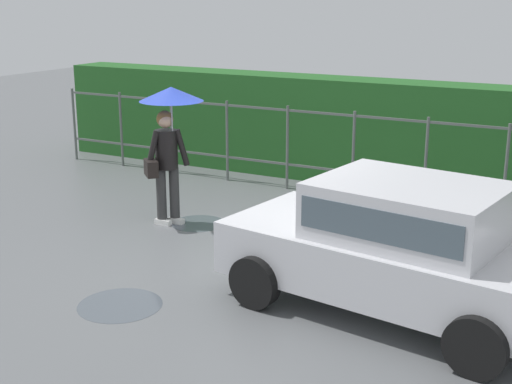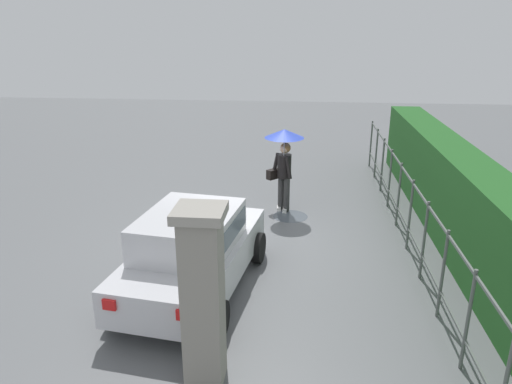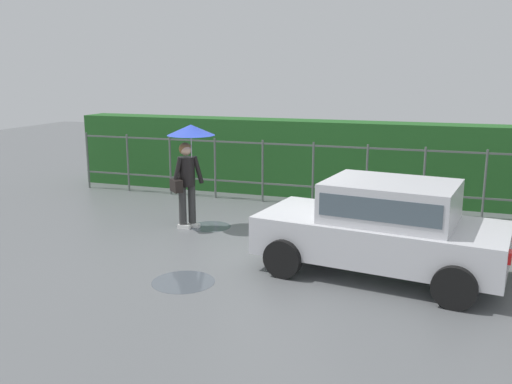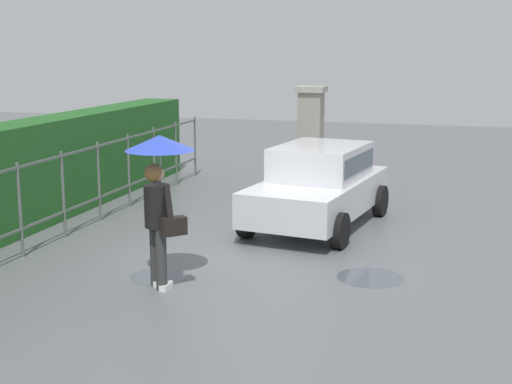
{
  "view_description": "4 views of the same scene",
  "coord_description": "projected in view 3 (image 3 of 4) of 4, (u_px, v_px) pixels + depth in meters",
  "views": [
    {
      "loc": [
        4.06,
        -7.7,
        3.37
      ],
      "look_at": [
        -0.01,
        -0.18,
        0.98
      ],
      "focal_mm": 49.73,
      "sensor_mm": 36.0,
      "label": 1
    },
    {
      "loc": [
        9.32,
        1.13,
        4.43
      ],
      "look_at": [
        -0.07,
        0.23,
        1.14
      ],
      "focal_mm": 33.91,
      "sensor_mm": 36.0,
      "label": 2
    },
    {
      "loc": [
        2.81,
        -9.0,
        3.1
      ],
      "look_at": [
        -0.3,
        0.0,
        1.01
      ],
      "focal_mm": 38.7,
      "sensor_mm": 36.0,
      "label": 3
    },
    {
      "loc": [
        -10.51,
        -3.16,
        3.24
      ],
      "look_at": [
        0.22,
        0.02,
        0.94
      ],
      "focal_mm": 49.73,
      "sensor_mm": 36.0,
      "label": 4
    }
  ],
  "objects": [
    {
      "name": "hedge_row",
      "position": [
        323.0,
        159.0,
        13.81
      ],
      "size": [
        13.4,
        0.9,
        1.9
      ],
      "primitive_type": "cube",
      "color": "#235B23",
      "rests_on": "ground"
    },
    {
      "name": "fence_section",
      "position": [
        313.0,
        171.0,
        12.84
      ],
      "size": [
        12.45,
        0.05,
        1.5
      ],
      "color": "#59605B",
      "rests_on": "ground"
    },
    {
      "name": "puddle_far",
      "position": [
        210.0,
        227.0,
        11.24
      ],
      "size": [
        0.84,
        0.84,
        0.0
      ],
      "primitive_type": "cylinder",
      "color": "#4C545B",
      "rests_on": "ground"
    },
    {
      "name": "pedestrian",
      "position": [
        188.0,
        153.0,
        10.84
      ],
      "size": [
        0.94,
        0.94,
        2.09
      ],
      "rotation": [
        0.0,
        0.0,
        -0.75
      ],
      "color": "#333333",
      "rests_on": "ground"
    },
    {
      "name": "ground_plane",
      "position": [
        272.0,
        248.0,
        9.87
      ],
      "size": [
        40.0,
        40.0,
        0.0
      ],
      "primitive_type": "plane",
      "color": "slate"
    },
    {
      "name": "car",
      "position": [
        384.0,
        224.0,
        8.46
      ],
      "size": [
        3.91,
        2.28,
        1.48
      ],
      "rotation": [
        0.0,
        0.0,
        3.0
      ],
      "color": "silver",
      "rests_on": "ground"
    },
    {
      "name": "puddle_near",
      "position": [
        183.0,
        282.0,
        8.29
      ],
      "size": [
        0.95,
        0.95,
        0.0
      ],
      "primitive_type": "cylinder",
      "color": "#4C545B",
      "rests_on": "ground"
    }
  ]
}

